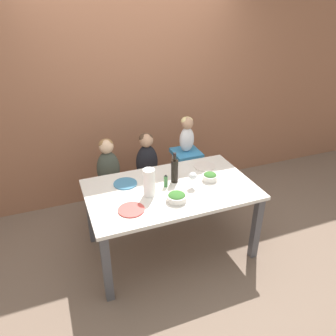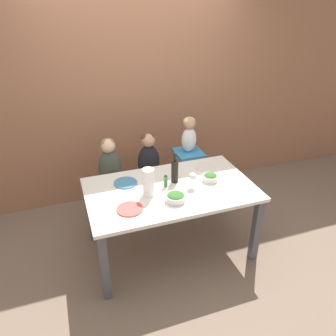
{
  "view_description": "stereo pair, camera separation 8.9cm",
  "coord_description": "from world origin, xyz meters",
  "px_view_note": "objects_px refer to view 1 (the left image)",
  "views": [
    {
      "loc": [
        -0.98,
        -2.47,
        2.37
      ],
      "look_at": [
        0.0,
        0.07,
        0.92
      ],
      "focal_mm": 35.0,
      "sensor_mm": 36.0,
      "label": 1
    },
    {
      "loc": [
        -0.9,
        -2.5,
        2.37
      ],
      "look_at": [
        0.0,
        0.07,
        0.92
      ],
      "focal_mm": 35.0,
      "sensor_mm": 36.0,
      "label": 2
    }
  ],
  "objects_px": {
    "dinner_plate_back_right": "(205,167)",
    "dinner_plate_back_left": "(125,184)",
    "salad_bowl_small": "(210,177)",
    "person_child_center": "(147,157)",
    "chair_far_center": "(148,184)",
    "dinner_plate_front_left": "(131,210)",
    "paper_towel_roll": "(149,183)",
    "salad_bowl_large": "(177,197)",
    "person_baby_right": "(187,133)",
    "wine_glass_near": "(193,177)",
    "wine_bottle": "(175,170)",
    "person_child_left": "(108,163)",
    "chair_right_highchair": "(186,164)",
    "chair_far_left": "(111,191)"
  },
  "relations": [
    {
      "from": "chair_far_left",
      "to": "paper_towel_roll",
      "type": "distance_m",
      "value": 0.93
    },
    {
      "from": "salad_bowl_small",
      "to": "chair_right_highchair",
      "type": "bearing_deg",
      "value": 84.75
    },
    {
      "from": "person_child_left",
      "to": "dinner_plate_front_left",
      "type": "distance_m",
      "value": 0.93
    },
    {
      "from": "wine_glass_near",
      "to": "dinner_plate_front_left",
      "type": "relative_size",
      "value": 0.68
    },
    {
      "from": "person_child_left",
      "to": "paper_towel_roll",
      "type": "relative_size",
      "value": 2.13
    },
    {
      "from": "person_child_center",
      "to": "dinner_plate_front_left",
      "type": "relative_size",
      "value": 2.46
    },
    {
      "from": "wine_bottle",
      "to": "wine_glass_near",
      "type": "xyz_separation_m",
      "value": [
        0.12,
        -0.15,
        -0.01
      ]
    },
    {
      "from": "chair_right_highchair",
      "to": "person_child_left",
      "type": "relative_size",
      "value": 1.29
    },
    {
      "from": "person_baby_right",
      "to": "paper_towel_roll",
      "type": "xyz_separation_m",
      "value": [
        -0.71,
        -0.76,
        -0.09
      ]
    },
    {
      "from": "chair_far_center",
      "to": "dinner_plate_front_left",
      "type": "bearing_deg",
      "value": -115.24
    },
    {
      "from": "salad_bowl_large",
      "to": "dinner_plate_back_left",
      "type": "distance_m",
      "value": 0.57
    },
    {
      "from": "paper_towel_roll",
      "to": "salad_bowl_large",
      "type": "relative_size",
      "value": 1.46
    },
    {
      "from": "person_child_center",
      "to": "dinner_plate_back_left",
      "type": "bearing_deg",
      "value": -127.56
    },
    {
      "from": "dinner_plate_front_left",
      "to": "dinner_plate_back_left",
      "type": "xyz_separation_m",
      "value": [
        0.06,
        0.44,
        0.0
      ]
    },
    {
      "from": "wine_bottle",
      "to": "dinner_plate_front_left",
      "type": "height_order",
      "value": "wine_bottle"
    },
    {
      "from": "chair_far_center",
      "to": "wine_bottle",
      "type": "distance_m",
      "value": 0.79
    },
    {
      "from": "person_baby_right",
      "to": "wine_glass_near",
      "type": "distance_m",
      "value": 0.83
    },
    {
      "from": "person_child_left",
      "to": "wine_bottle",
      "type": "xyz_separation_m",
      "value": [
        0.53,
        -0.62,
        0.12
      ]
    },
    {
      "from": "wine_bottle",
      "to": "salad_bowl_small",
      "type": "relative_size",
      "value": 2.09
    },
    {
      "from": "chair_far_center",
      "to": "person_child_center",
      "type": "height_order",
      "value": "person_child_center"
    },
    {
      "from": "paper_towel_roll",
      "to": "salad_bowl_large",
      "type": "distance_m",
      "value": 0.28
    },
    {
      "from": "dinner_plate_back_right",
      "to": "dinner_plate_back_left",
      "type": "bearing_deg",
      "value": -177.63
    },
    {
      "from": "chair_far_left",
      "to": "chair_far_center",
      "type": "bearing_deg",
      "value": 0.0
    },
    {
      "from": "person_child_left",
      "to": "chair_right_highchair",
      "type": "bearing_deg",
      "value": -0.06
    },
    {
      "from": "wine_glass_near",
      "to": "salad_bowl_small",
      "type": "xyz_separation_m",
      "value": [
        0.21,
        0.05,
        -0.07
      ]
    },
    {
      "from": "paper_towel_roll",
      "to": "salad_bowl_large",
      "type": "height_order",
      "value": "paper_towel_roll"
    },
    {
      "from": "salad_bowl_large",
      "to": "dinner_plate_back_right",
      "type": "relative_size",
      "value": 0.79
    },
    {
      "from": "salad_bowl_large",
      "to": "dinner_plate_front_left",
      "type": "relative_size",
      "value": 0.79
    },
    {
      "from": "salad_bowl_small",
      "to": "person_child_center",
      "type": "bearing_deg",
      "value": 120.59
    },
    {
      "from": "dinner_plate_back_right",
      "to": "chair_far_center",
      "type": "bearing_deg",
      "value": 137.84
    },
    {
      "from": "salad_bowl_large",
      "to": "dinner_plate_back_right",
      "type": "bearing_deg",
      "value": 42.72
    },
    {
      "from": "person_child_center",
      "to": "paper_towel_roll",
      "type": "xyz_separation_m",
      "value": [
        -0.22,
        -0.76,
        0.13
      ]
    },
    {
      "from": "chair_far_left",
      "to": "person_baby_right",
      "type": "height_order",
      "value": "person_baby_right"
    },
    {
      "from": "chair_far_left",
      "to": "chair_far_center",
      "type": "height_order",
      "value": "same"
    },
    {
      "from": "person_child_left",
      "to": "wine_bottle",
      "type": "bearing_deg",
      "value": -49.37
    },
    {
      "from": "chair_right_highchair",
      "to": "wine_bottle",
      "type": "height_order",
      "value": "wine_bottle"
    },
    {
      "from": "chair_right_highchair",
      "to": "dinner_plate_back_left",
      "type": "relative_size",
      "value": 3.17
    },
    {
      "from": "dinner_plate_back_right",
      "to": "wine_bottle",
      "type": "bearing_deg",
      "value": -158.28
    },
    {
      "from": "chair_far_left",
      "to": "dinner_plate_back_right",
      "type": "distance_m",
      "value": 1.11
    },
    {
      "from": "wine_bottle",
      "to": "wine_glass_near",
      "type": "bearing_deg",
      "value": -50.62
    },
    {
      "from": "person_baby_right",
      "to": "chair_right_highchair",
      "type": "bearing_deg",
      "value": -90.0
    },
    {
      "from": "person_child_center",
      "to": "chair_far_left",
      "type": "bearing_deg",
      "value": -179.88
    },
    {
      "from": "wine_bottle",
      "to": "dinner_plate_back_right",
      "type": "height_order",
      "value": "wine_bottle"
    },
    {
      "from": "chair_far_center",
      "to": "wine_glass_near",
      "type": "xyz_separation_m",
      "value": [
        0.21,
        -0.77,
        0.47
      ]
    },
    {
      "from": "person_baby_right",
      "to": "salad_bowl_large",
      "type": "xyz_separation_m",
      "value": [
        -0.51,
        -0.94,
        -0.19
      ]
    },
    {
      "from": "person_child_center",
      "to": "salad_bowl_small",
      "type": "xyz_separation_m",
      "value": [
        0.43,
        -0.72,
        0.04
      ]
    },
    {
      "from": "paper_towel_roll",
      "to": "dinner_plate_front_left",
      "type": "xyz_separation_m",
      "value": [
        -0.22,
        -0.17,
        -0.13
      ]
    },
    {
      "from": "salad_bowl_large",
      "to": "dinner_plate_front_left",
      "type": "distance_m",
      "value": 0.42
    },
    {
      "from": "chair_far_center",
      "to": "dinner_plate_front_left",
      "type": "relative_size",
      "value": 1.99
    },
    {
      "from": "wine_glass_near",
      "to": "salad_bowl_large",
      "type": "bearing_deg",
      "value": -144.68
    }
  ]
}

